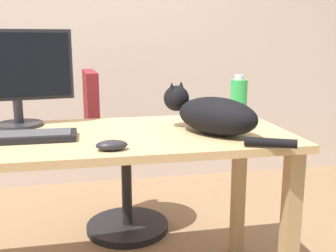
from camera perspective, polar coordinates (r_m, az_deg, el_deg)
The scene contains 8 objects.
back_wall at distance 3.14m, azimuth -11.99°, elevation 15.32°, with size 6.00×0.04×2.60m, color beige.
desk at distance 1.67m, azimuth -11.33°, elevation -4.69°, with size 1.64×0.67×0.74m.
office_chair at distance 2.34m, azimuth -7.15°, elevation -5.31°, with size 0.48×0.48×0.95m.
monitor at distance 1.85m, azimuth -20.76°, elevation 6.84°, with size 0.48×0.20×0.41m.
keyboard at distance 1.62m, azimuth -20.59°, elevation -1.45°, with size 0.44×0.15×0.03m.
cat at distance 1.62m, azimuth 6.23°, elevation 1.71°, with size 0.39×0.51×0.20m.
computer_mouse at distance 1.40m, azimuth -7.95°, elevation -2.70°, with size 0.11×0.06×0.04m, color #232328.
water_bottle at distance 1.97m, azimuth 9.94°, elevation 3.92°, with size 0.08×0.08×0.21m.
Camera 1 is at (0.01, -1.60, 1.12)m, focal length 43.17 mm.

